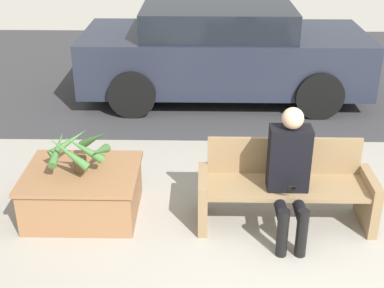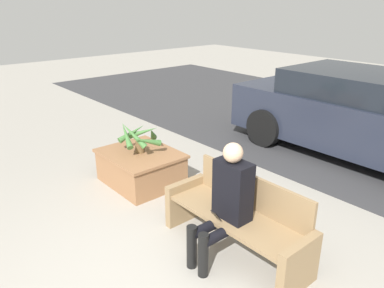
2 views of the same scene
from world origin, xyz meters
TOP-DOWN VIEW (x-y plane):
  - ground_plane at (0.00, 0.00)m, footprint 30.00×30.00m
  - road_surface at (0.00, 5.77)m, footprint 20.00×6.00m
  - bench at (-0.02, 0.93)m, footprint 1.70×0.56m
  - person_seated at (-0.02, 0.74)m, footprint 0.38×0.64m
  - planter_box at (-2.03, 1.02)m, footprint 1.13×0.94m
  - potted_plant at (-2.02, 1.01)m, footprint 0.65×0.62m
  - parked_car at (-0.52, 4.48)m, footprint 4.32×1.98m

SIDE VIEW (x-z plane):
  - ground_plane at x=0.00m, z-range 0.00..0.00m
  - road_surface at x=0.00m, z-range 0.00..0.01m
  - planter_box at x=-2.03m, z-range 0.02..0.50m
  - bench at x=-0.02m, z-range -0.02..0.79m
  - person_seated at x=-0.02m, z-range 0.04..1.29m
  - potted_plant at x=-2.02m, z-range 0.48..0.98m
  - parked_car at x=-0.52m, z-range 0.01..1.45m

